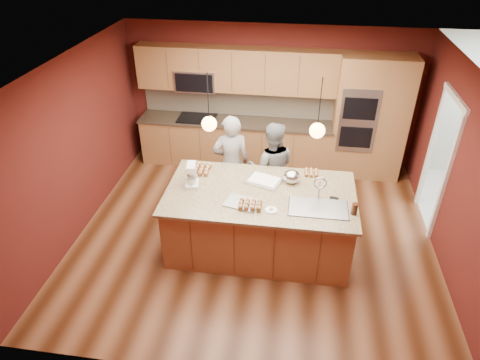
% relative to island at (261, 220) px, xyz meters
% --- Properties ---
extents(floor, '(5.50, 5.50, 0.00)m').
position_rel_island_xyz_m(floor, '(-0.11, 0.27, -0.50)').
color(floor, '#43210F').
rests_on(floor, ground).
extents(ceiling, '(5.50, 5.50, 0.00)m').
position_rel_island_xyz_m(ceiling, '(-0.11, 0.27, 2.20)').
color(ceiling, white).
rests_on(ceiling, ground).
extents(wall_back, '(5.50, 0.00, 5.50)m').
position_rel_island_xyz_m(wall_back, '(-0.11, 2.77, 0.85)').
color(wall_back, '#4D1612').
rests_on(wall_back, ground).
extents(wall_front, '(5.50, 0.00, 5.50)m').
position_rel_island_xyz_m(wall_front, '(-0.11, -2.23, 0.85)').
color(wall_front, '#4D1612').
rests_on(wall_front, ground).
extents(wall_left, '(0.00, 5.00, 5.00)m').
position_rel_island_xyz_m(wall_left, '(-2.86, 0.27, 0.85)').
color(wall_left, '#4D1612').
rests_on(wall_left, ground).
extents(wall_right, '(0.00, 5.00, 5.00)m').
position_rel_island_xyz_m(wall_right, '(2.64, 0.27, 0.85)').
color(wall_right, '#4D1612').
rests_on(wall_right, ground).
extents(cabinet_run, '(3.74, 0.64, 2.30)m').
position_rel_island_xyz_m(cabinet_run, '(-0.79, 2.52, 0.48)').
color(cabinet_run, olive).
rests_on(cabinet_run, floor).
extents(oven_column, '(1.30, 0.62, 2.30)m').
position_rel_island_xyz_m(oven_column, '(1.73, 2.47, 0.65)').
color(oven_column, olive).
rests_on(oven_column, floor).
extents(doorway_trim, '(0.08, 1.11, 2.20)m').
position_rel_island_xyz_m(doorway_trim, '(2.62, 1.07, 0.55)').
color(doorway_trim, white).
rests_on(doorway_trim, wall_right).
extents(pendant_left, '(0.20, 0.20, 0.80)m').
position_rel_island_xyz_m(pendant_left, '(-0.72, 0.00, 1.50)').
color(pendant_left, black).
rests_on(pendant_left, ceiling).
extents(pendant_right, '(0.20, 0.20, 0.80)m').
position_rel_island_xyz_m(pendant_right, '(0.69, 0.00, 1.50)').
color(pendant_right, black).
rests_on(pendant_right, ceiling).
extents(island, '(2.69, 1.50, 1.37)m').
position_rel_island_xyz_m(island, '(0.00, 0.00, 0.00)').
color(island, olive).
rests_on(island, floor).
extents(person_left, '(0.71, 0.57, 1.69)m').
position_rel_island_xyz_m(person_left, '(-0.61, 1.01, 0.34)').
color(person_left, black).
rests_on(person_left, floor).
extents(person_right, '(0.83, 0.67, 1.60)m').
position_rel_island_xyz_m(person_right, '(0.06, 1.01, 0.30)').
color(person_right, slate).
rests_on(person_right, floor).
extents(stand_mixer, '(0.21, 0.27, 0.35)m').
position_rel_island_xyz_m(stand_mixer, '(-1.01, 0.05, 0.63)').
color(stand_mixer, white).
rests_on(stand_mixer, island).
extents(sheet_cake, '(0.57, 0.49, 0.05)m').
position_rel_island_xyz_m(sheet_cake, '(0.01, 0.28, 0.51)').
color(sheet_cake, silver).
rests_on(sheet_cake, island).
extents(cooling_rack, '(0.51, 0.42, 0.02)m').
position_rel_island_xyz_m(cooling_rack, '(-0.23, -0.30, 0.49)').
color(cooling_rack, '#A2A6AA').
rests_on(cooling_rack, island).
extents(mixing_bowl, '(0.24, 0.24, 0.21)m').
position_rel_island_xyz_m(mixing_bowl, '(0.41, 0.33, 0.58)').
color(mixing_bowl, silver).
rests_on(mixing_bowl, island).
extents(plate, '(0.16, 0.16, 0.01)m').
position_rel_island_xyz_m(plate, '(0.17, -0.41, 0.49)').
color(plate, white).
rests_on(plate, island).
extents(tumbler, '(0.08, 0.08, 0.16)m').
position_rel_island_xyz_m(tumbler, '(1.25, -0.33, 0.57)').
color(tumbler, '#31190C').
rests_on(tumbler, island).
extents(phone, '(0.13, 0.09, 0.01)m').
position_rel_island_xyz_m(phone, '(1.02, -0.01, 0.49)').
color(phone, black).
rests_on(phone, island).
extents(cupcakes_left, '(0.35, 0.35, 0.08)m').
position_rel_island_xyz_m(cupcakes_left, '(-1.00, 0.45, 0.52)').
color(cupcakes_left, tan).
rests_on(cupcakes_left, island).
extents(cupcakes_rack, '(0.33, 0.25, 0.07)m').
position_rel_island_xyz_m(cupcakes_rack, '(-0.11, -0.38, 0.54)').
color(cupcakes_rack, tan).
rests_on(cupcakes_rack, island).
extents(cupcakes_right, '(0.22, 0.22, 0.06)m').
position_rel_island_xyz_m(cupcakes_right, '(0.69, 0.60, 0.52)').
color(cupcakes_right, tan).
rests_on(cupcakes_right, island).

